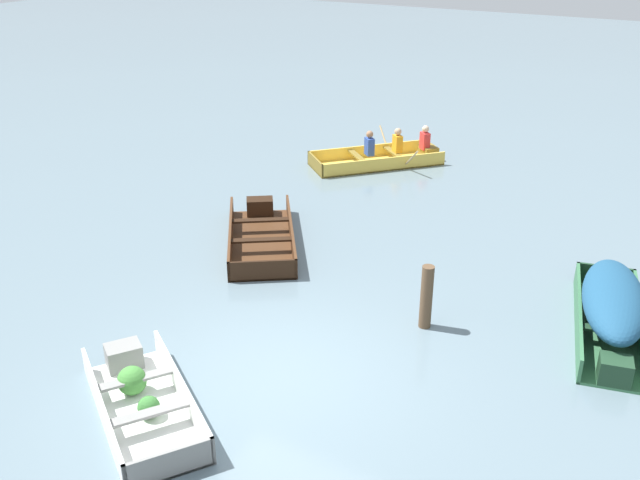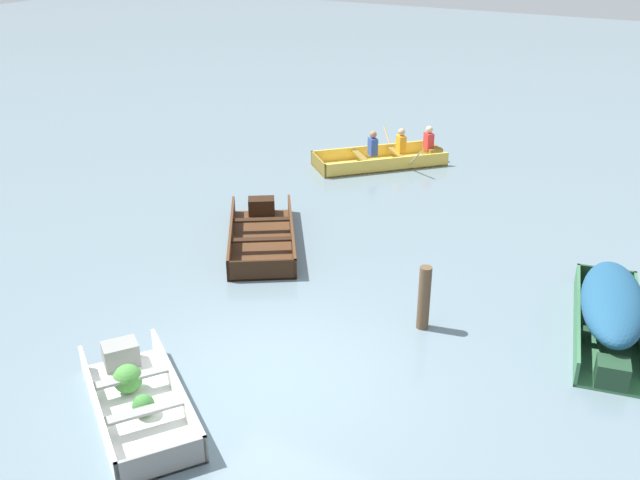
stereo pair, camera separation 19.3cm
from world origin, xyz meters
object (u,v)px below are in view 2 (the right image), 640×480
object	(u,v)px
mooring_post	(424,298)
rowboat_yellow_with_crew	(388,156)
skiff_green_near_moored	(612,308)
skiff_dark_varnish_mid_moored	(262,234)
dinghy_white_foreground	(135,395)

from	to	relation	value
mooring_post	rowboat_yellow_with_crew	bearing A→B (deg)	118.56
skiff_green_near_moored	rowboat_yellow_with_crew	size ratio (longest dim) A/B	1.02
skiff_dark_varnish_mid_moored	mooring_post	xyz separation A→B (m)	(4.02, -1.48, 0.40)
skiff_dark_varnish_mid_moored	dinghy_white_foreground	bearing A→B (deg)	-74.25
skiff_green_near_moored	skiff_dark_varnish_mid_moored	bearing A→B (deg)	177.45
skiff_dark_varnish_mid_moored	mooring_post	size ratio (longest dim) A/B	3.13
dinghy_white_foreground	skiff_green_near_moored	world-z (taller)	skiff_green_near_moored
mooring_post	skiff_green_near_moored	bearing A→B (deg)	24.86
dinghy_white_foreground	rowboat_yellow_with_crew	size ratio (longest dim) A/B	0.86
dinghy_white_foreground	rowboat_yellow_with_crew	distance (m)	10.70
skiff_green_near_moored	rowboat_yellow_with_crew	bearing A→B (deg)	137.77
skiff_green_near_moored	rowboat_yellow_with_crew	xyz separation A→B (m)	(-6.35, 5.76, -0.29)
skiff_dark_varnish_mid_moored	skiff_green_near_moored	bearing A→B (deg)	-2.55
dinghy_white_foreground	skiff_green_near_moored	bearing A→B (deg)	43.49
dinghy_white_foreground	skiff_dark_varnish_mid_moored	xyz separation A→B (m)	(-1.45, 5.16, -0.03)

